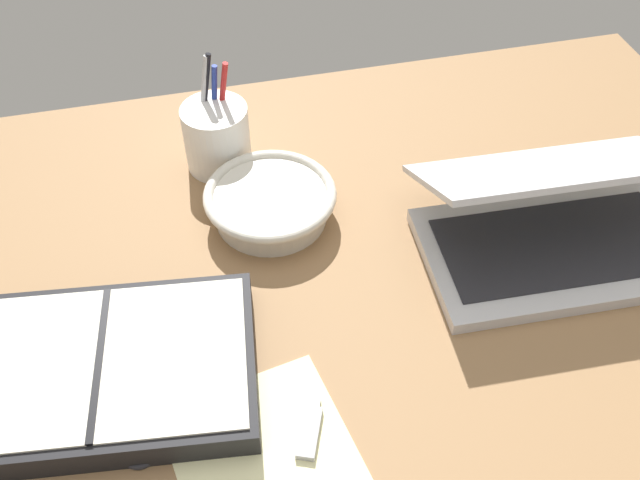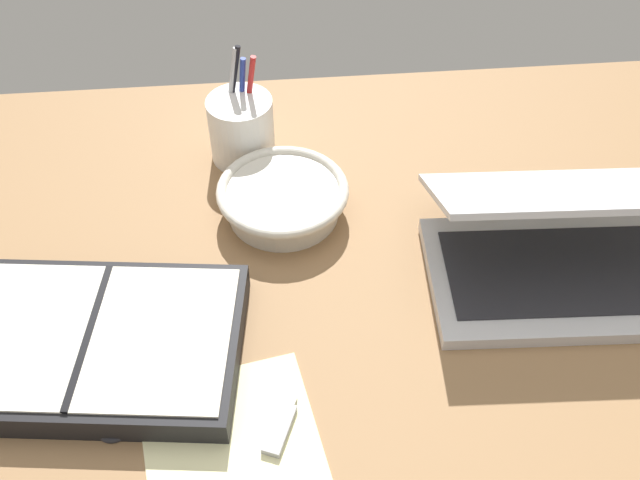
{
  "view_description": "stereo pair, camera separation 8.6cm",
  "coord_description": "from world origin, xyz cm",
  "views": [
    {
      "loc": [
        -11.38,
        -52.21,
        71.16
      ],
      "look_at": [
        2.48,
        5.17,
        9.0
      ],
      "focal_mm": 40.0,
      "sensor_mm": 36.0,
      "label": 1
    },
    {
      "loc": [
        -2.93,
        -53.61,
        71.16
      ],
      "look_at": [
        2.48,
        5.17,
        9.0
      ],
      "focal_mm": 40.0,
      "sensor_mm": 36.0,
      "label": 2
    }
  ],
  "objects": [
    {
      "name": "usb_drive",
      "position": [
        -3.69,
        -15.73,
        2.5
      ],
      "size": [
        4.2,
        7.27,
        1.0
      ],
      "rotation": [
        0.0,
        0.0,
        -0.39
      ],
      "color": "#99999E",
      "rests_on": "desk_top"
    },
    {
      "name": "desk_top",
      "position": [
        0.0,
        0.0,
        1.0
      ],
      "size": [
        140.0,
        100.0,
        2.0
      ],
      "primitive_type": "cube",
      "color": "#936D47",
      "rests_on": "ground"
    },
    {
      "name": "planner",
      "position": [
        -24.5,
        -3.92,
        3.95
      ],
      "size": [
        36.19,
        26.07,
        4.08
      ],
      "rotation": [
        0.0,
        0.0,
        -0.12
      ],
      "color": "black",
      "rests_on": "desk_top"
    },
    {
      "name": "bowl",
      "position": [
        -1.44,
        17.53,
        4.78
      ],
      "size": [
        17.98,
        17.98,
        4.93
      ],
      "color": "silver",
      "rests_on": "desk_top"
    },
    {
      "name": "pen_cup",
      "position": [
        -6.73,
        30.54,
        7.09
      ],
      "size": [
        9.5,
        9.5,
        16.85
      ],
      "color": "white",
      "rests_on": "desk_top"
    },
    {
      "name": "laptop",
      "position": [
        33.48,
        3.72,
        6.36
      ],
      "size": [
        35.72,
        25.93,
        15.78
      ],
      "rotation": [
        0.0,
        0.0,
        -0.05
      ],
      "color": "silver",
      "rests_on": "desk_top"
    },
    {
      "name": "scissors",
      "position": [
        -20.14,
        -12.43,
        2.34
      ],
      "size": [
        12.61,
        6.36,
        0.8
      ],
      "rotation": [
        0.0,
        0.0,
        0.13
      ],
      "color": "#B7B7BC",
      "rests_on": "desk_top"
    }
  ]
}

